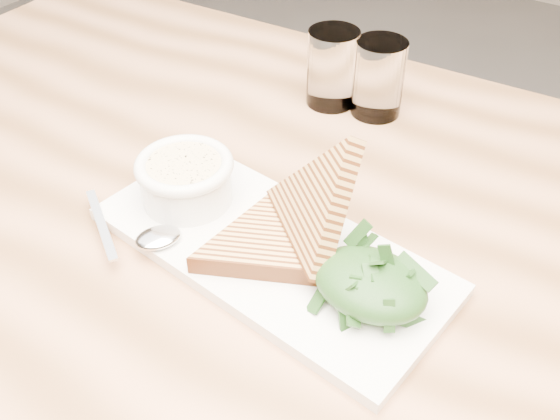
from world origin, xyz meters
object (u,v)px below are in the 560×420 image
Objects in this scene: platter at (270,250)px; glass_near at (332,68)px; table_top at (215,186)px; glass_far at (379,78)px; soup_bowl at (186,184)px.

platter is 3.56× the size of glass_near.
table_top is at bearing 150.88° from platter.
glass_far reaches higher than platter.
soup_bowl is at bearing 174.92° from platter.
table_top is 0.09m from soup_bowl.
soup_bowl is 0.31m from glass_near.
glass_far is at bearing 75.46° from soup_bowl.
table_top is 11.57× the size of glass_far.
glass_far is (0.08, 0.32, 0.02)m from soup_bowl.
glass_near reaches higher than table_top.
glass_far reaches higher than table_top.
table_top is 3.19× the size of platter.
soup_bowl is 0.94× the size of glass_near.
platter is 3.77× the size of soup_bowl.
table_top is 0.16m from platter.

